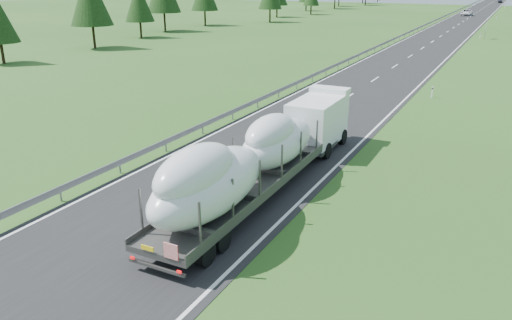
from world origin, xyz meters
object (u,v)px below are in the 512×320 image
at_px(boat_truck, 261,152).
at_px(distant_van, 467,12).
at_px(highway_sign, 486,28).
at_px(distant_car_dark, 500,1).

xyz_separation_m(boat_truck, distant_van, (-3.93, 132.84, -1.27)).
relative_size(highway_sign, distant_van, 0.43).
distance_m(distant_van, distant_car_dark, 85.40).
bearing_deg(highway_sign, distant_car_dark, 91.64).
xyz_separation_m(highway_sign, boat_truck, (-4.65, -74.99, 0.30)).
bearing_deg(boat_truck, distant_van, 91.69).
distance_m(highway_sign, boat_truck, 75.14).
relative_size(distant_van, distant_car_dark, 1.53).
distance_m(boat_truck, distant_car_dark, 218.12).
bearing_deg(boat_truck, highway_sign, 86.45).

